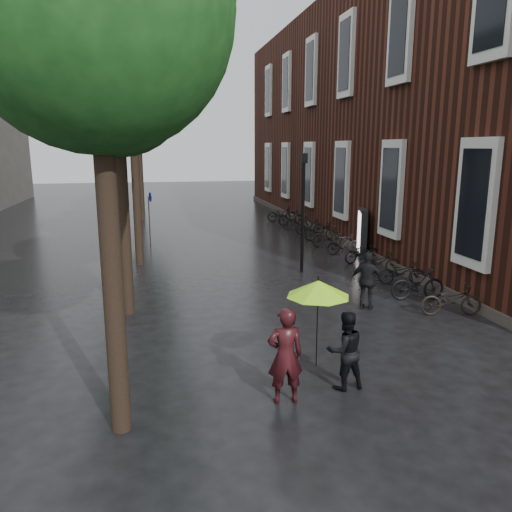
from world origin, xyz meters
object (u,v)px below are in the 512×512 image
object	(u,v)px
person_black	(345,350)
ad_lightbox	(362,232)
lamp_post	(303,201)
parked_bicycles	(334,239)
person_burgundy	(285,356)
pedestrian_walking	(368,281)

from	to	relation	value
person_black	ad_lightbox	xyz separation A→B (m)	(5.17, 11.04, 0.23)
ad_lightbox	lamp_post	bearing A→B (deg)	-128.42
person_black	parked_bicycles	distance (m)	13.42
person_burgundy	parked_bicycles	size ratio (longest dim) A/B	0.10
person_burgundy	lamp_post	distance (m)	9.86
person_black	pedestrian_walking	bearing A→B (deg)	-123.91
lamp_post	person_burgundy	bearing A→B (deg)	-108.82
person_burgundy	person_black	world-z (taller)	person_burgundy
person_black	pedestrian_walking	xyz separation A→B (m)	(2.43, 4.37, 0.06)
person_black	ad_lightbox	distance (m)	12.20
person_burgundy	ad_lightbox	size ratio (longest dim) A/B	0.90
lamp_post	ad_lightbox	bearing A→B (deg)	32.94
person_black	lamp_post	size ratio (longest dim) A/B	0.36
parked_bicycles	lamp_post	xyz separation A→B (m)	(-2.64, -3.72, 2.16)
person_black	parked_bicycles	xyz separation A→B (m)	(4.52, 12.63, -0.31)
person_burgundy	lamp_post	xyz separation A→B (m)	(3.13, 9.19, 1.72)
parked_bicycles	lamp_post	bearing A→B (deg)	-125.37
ad_lightbox	lamp_post	world-z (taller)	lamp_post
pedestrian_walking	ad_lightbox	bearing A→B (deg)	-79.77
pedestrian_walking	ad_lightbox	xyz separation A→B (m)	(2.75, 6.67, 0.17)
person_burgundy	person_black	bearing A→B (deg)	-165.07
pedestrian_walking	parked_bicycles	distance (m)	8.53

